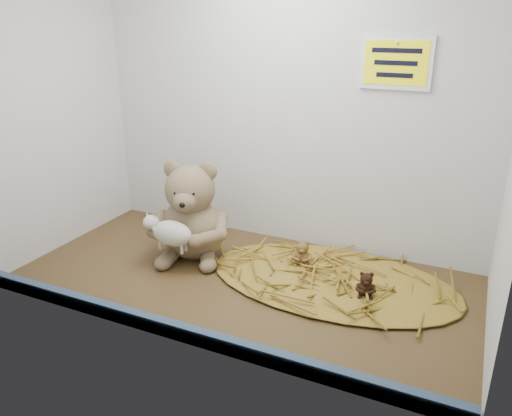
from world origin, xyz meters
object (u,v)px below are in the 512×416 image
at_px(mini_teddy_tan, 302,251).
at_px(mini_teddy_brown, 366,283).
at_px(main_teddy, 191,210).
at_px(toy_lamb, 172,233).

distance_m(mini_teddy_tan, mini_teddy_brown, 0.22).
bearing_deg(main_teddy, mini_teddy_tan, -7.25).
bearing_deg(main_teddy, toy_lamb, -108.40).
height_order(main_teddy, mini_teddy_tan, main_teddy).
height_order(toy_lamb, mini_teddy_brown, toy_lamb).
relative_size(main_teddy, mini_teddy_tan, 4.16).
bearing_deg(mini_teddy_tan, toy_lamb, -165.37).
distance_m(main_teddy, toy_lamb, 0.11).
distance_m(main_teddy, mini_teddy_tan, 0.34).
height_order(mini_teddy_tan, mini_teddy_brown, mini_teddy_tan).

